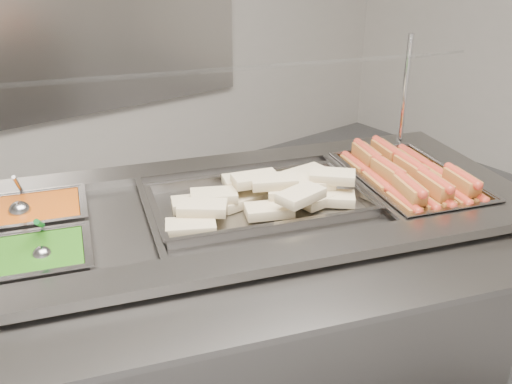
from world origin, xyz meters
TOP-DOWN VIEW (x-y plane):
  - back_panel at (0.00, 2.45)m, footprint 3.00×0.04m
  - steam_counter at (0.02, 0.31)m, footprint 2.04×1.41m
  - tray_rail at (-0.15, -0.16)m, footprint 1.77×0.93m
  - sneeze_guard at (0.10, 0.52)m, footprint 1.64×0.83m
  - pan_hotdogs at (0.61, 0.10)m, footprint 0.50×0.63m
  - pan_wraps at (0.08, 0.29)m, footprint 0.77×0.60m
  - pan_beans at (-0.53, 0.67)m, footprint 0.36×0.33m
  - pan_peas at (-0.63, 0.40)m, footprint 0.36×0.33m
  - hotdogs_in_buns at (0.60, 0.10)m, footprint 0.45×0.58m
  - tortilla_wraps at (0.11, 0.28)m, footprint 0.68×0.40m
  - ladle at (-0.57, 0.67)m, footprint 0.09×0.18m
  - serving_spoon at (-0.60, 0.38)m, footprint 0.09×0.17m

SIDE VIEW (x-z plane):
  - steam_counter at x=0.02m, z-range 0.00..0.89m
  - tray_rail at x=-0.15m, z-range 0.82..0.87m
  - pan_hotdogs at x=0.61m, z-range 0.80..0.90m
  - pan_beans at x=-0.53m, z-range 0.80..0.90m
  - pan_peas at x=-0.63m, z-range 0.80..0.90m
  - pan_wraps at x=0.08m, z-range 0.83..0.90m
  - hotdogs_in_buns at x=0.60m, z-range 0.84..0.95m
  - ladle at x=-0.57m, z-range 0.82..0.98m
  - serving_spoon at x=-0.60m, z-range 0.83..0.97m
  - tortilla_wraps at x=0.11m, z-range 0.86..0.96m
  - back_panel at x=0.00m, z-range 0.60..1.80m
  - sneeze_guard at x=0.10m, z-range 1.03..1.47m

